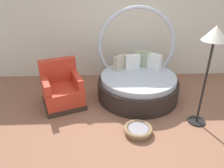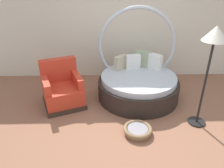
{
  "view_description": "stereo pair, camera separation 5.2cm",
  "coord_description": "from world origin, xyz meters",
  "px_view_note": "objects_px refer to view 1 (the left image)",
  "views": [
    {
      "loc": [
        -0.52,
        -3.21,
        2.54
      ],
      "look_at": [
        -0.38,
        0.66,
        0.55
      ],
      "focal_mm": 34.93,
      "sensor_mm": 36.0,
      "label": 1
    },
    {
      "loc": [
        -0.47,
        -3.21,
        2.54
      ],
      "look_at": [
        -0.38,
        0.66,
        0.55
      ],
      "focal_mm": 34.93,
      "sensor_mm": 36.0,
      "label": 2
    }
  ],
  "objects_px": {
    "round_daybed": "(138,80)",
    "red_armchair": "(62,90)",
    "floor_lamp": "(213,44)",
    "pet_basket": "(138,130)"
  },
  "relations": [
    {
      "from": "round_daybed",
      "to": "red_armchair",
      "type": "height_order",
      "value": "round_daybed"
    },
    {
      "from": "red_armchair",
      "to": "floor_lamp",
      "type": "relative_size",
      "value": 0.57
    },
    {
      "from": "red_armchair",
      "to": "floor_lamp",
      "type": "height_order",
      "value": "floor_lamp"
    },
    {
      "from": "red_armchair",
      "to": "floor_lamp",
      "type": "xyz_separation_m",
      "value": [
        2.63,
        -0.75,
        1.2
      ]
    },
    {
      "from": "red_armchair",
      "to": "floor_lamp",
      "type": "bearing_deg",
      "value": -15.87
    },
    {
      "from": "round_daybed",
      "to": "pet_basket",
      "type": "relative_size",
      "value": 3.79
    },
    {
      "from": "pet_basket",
      "to": "floor_lamp",
      "type": "height_order",
      "value": "floor_lamp"
    },
    {
      "from": "pet_basket",
      "to": "red_armchair",
      "type": "bearing_deg",
      "value": 144.98
    },
    {
      "from": "round_daybed",
      "to": "red_armchair",
      "type": "xyz_separation_m",
      "value": [
        -1.64,
        -0.32,
        -0.04
      ]
    },
    {
      "from": "round_daybed",
      "to": "floor_lamp",
      "type": "xyz_separation_m",
      "value": [
        0.99,
        -1.07,
        1.16
      ]
    }
  ]
}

